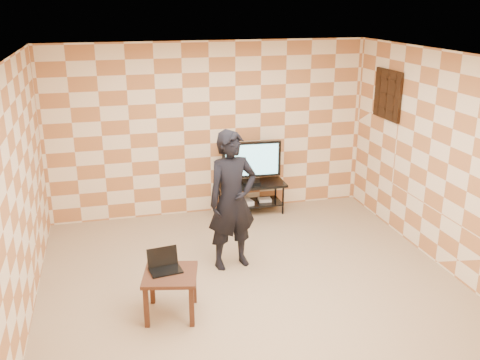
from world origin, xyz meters
name	(u,v)px	position (x,y,z in m)	size (l,w,h in m)	color
floor	(252,286)	(0.00, 0.00, 0.00)	(5.00, 5.00, 0.00)	tan
wall_back	(210,130)	(0.00, 2.50, 1.35)	(5.00, 0.02, 2.70)	beige
wall_front	(349,292)	(0.00, -2.50, 1.35)	(5.00, 0.02, 2.70)	beige
wall_left	(16,199)	(-2.50, 0.00, 1.35)	(0.02, 5.00, 2.70)	beige
wall_right	(448,164)	(2.50, 0.00, 1.35)	(0.02, 5.00, 2.70)	beige
ceiling	(254,57)	(0.00, 0.00, 2.70)	(5.00, 5.00, 0.02)	white
wall_art	(388,95)	(2.47, 1.55, 1.95)	(0.04, 0.72, 0.72)	black
tv_stand	(251,191)	(0.60, 2.25, 0.37)	(1.08, 0.48, 0.50)	black
tv	(251,161)	(0.60, 2.25, 0.88)	(0.94, 0.19, 0.68)	black
dvd_player	(239,202)	(0.39, 2.21, 0.21)	(0.40, 0.29, 0.07)	silver
game_console	(265,200)	(0.83, 2.26, 0.20)	(0.20, 0.15, 0.05)	silver
side_table	(170,281)	(-1.02, -0.37, 0.41)	(0.67, 0.67, 0.50)	#381F13
laptop	(164,265)	(-1.06, -0.26, 0.55)	(0.37, 0.31, 0.22)	black
person	(232,200)	(-0.10, 0.59, 0.89)	(0.65, 0.43, 1.79)	black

